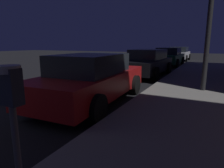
{
  "coord_description": "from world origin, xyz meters",
  "views": [
    {
      "loc": [
        5.93,
        -0.61,
        1.71
      ],
      "look_at": [
        4.22,
        2.76,
        0.93
      ],
      "focal_mm": 31.03,
      "sensor_mm": 36.0,
      "label": 1
    }
  ],
  "objects_px": {
    "car_green": "(168,57)",
    "car_silver": "(179,54)",
    "parking_meter": "(12,107)",
    "car_black": "(148,63)",
    "car_red": "(92,79)"
  },
  "relations": [
    {
      "from": "car_black",
      "to": "car_green",
      "type": "distance_m",
      "value": 5.7
    },
    {
      "from": "car_black",
      "to": "car_green",
      "type": "xyz_separation_m",
      "value": [
        -0.0,
        5.7,
        -0.02
      ]
    },
    {
      "from": "car_red",
      "to": "car_black",
      "type": "xyz_separation_m",
      "value": [
        -0.0,
        5.65,
        0.0
      ]
    },
    {
      "from": "car_black",
      "to": "car_red",
      "type": "bearing_deg",
      "value": -89.99
    },
    {
      "from": "car_black",
      "to": "car_silver",
      "type": "height_order",
      "value": "same"
    },
    {
      "from": "car_green",
      "to": "parking_meter",
      "type": "bearing_deg",
      "value": -83.7
    },
    {
      "from": "car_green",
      "to": "car_silver",
      "type": "relative_size",
      "value": 0.97
    },
    {
      "from": "parking_meter",
      "to": "car_green",
      "type": "bearing_deg",
      "value": 96.3
    },
    {
      "from": "parking_meter",
      "to": "car_green",
      "type": "height_order",
      "value": "parking_meter"
    },
    {
      "from": "car_black",
      "to": "parking_meter",
      "type": "bearing_deg",
      "value": -79.95
    },
    {
      "from": "car_green",
      "to": "car_silver",
      "type": "bearing_deg",
      "value": 90.0
    },
    {
      "from": "parking_meter",
      "to": "car_silver",
      "type": "height_order",
      "value": "parking_meter"
    },
    {
      "from": "car_red",
      "to": "car_green",
      "type": "distance_m",
      "value": 11.35
    },
    {
      "from": "parking_meter",
      "to": "car_green",
      "type": "relative_size",
      "value": 0.34
    },
    {
      "from": "car_red",
      "to": "car_black",
      "type": "relative_size",
      "value": 1.01
    }
  ]
}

